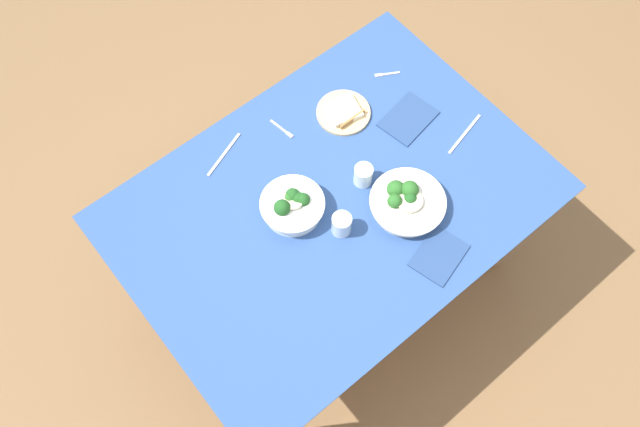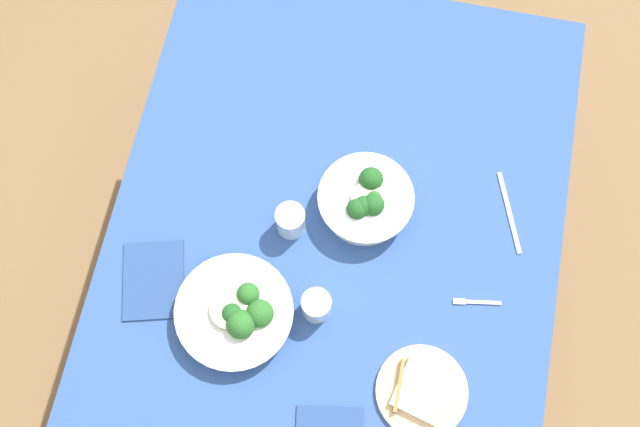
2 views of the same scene
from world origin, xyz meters
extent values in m
plane|color=brown|center=(0.00, 0.00, 0.00)|extent=(6.00, 6.00, 0.00)
cube|color=#2D4C84|center=(0.00, 0.00, 0.71)|extent=(1.44, 1.03, 0.01)
cube|color=#9E7547|center=(0.00, 0.00, 0.69)|extent=(1.39, 1.00, 0.02)
cylinder|color=#9E7547|center=(0.61, -0.40, 0.34)|extent=(0.07, 0.07, 0.68)
cylinder|color=#9E7547|center=(-0.61, 0.40, 0.34)|extent=(0.07, 0.07, 0.68)
cylinder|color=#9E7547|center=(0.61, 0.40, 0.34)|extent=(0.07, 0.07, 0.68)
cylinder|color=white|center=(-0.13, 0.06, 0.74)|extent=(0.20, 0.20, 0.05)
cylinder|color=white|center=(-0.13, 0.06, 0.77)|extent=(0.22, 0.22, 0.01)
sphere|color=#1E511E|center=(-0.10, 0.05, 0.78)|extent=(0.05, 0.05, 0.05)
sphere|color=#286023|center=(-0.12, 0.07, 0.78)|extent=(0.04, 0.04, 0.04)
sphere|color=#1E511E|center=(-0.17, 0.06, 0.78)|extent=(0.06, 0.06, 0.06)
sphere|color=#1E511E|center=(-0.11, 0.07, 0.78)|extent=(0.05, 0.05, 0.05)
sphere|color=#1E511E|center=(-0.09, 0.04, 0.78)|extent=(0.05, 0.05, 0.05)
cylinder|color=beige|center=(-0.12, 0.06, 0.78)|extent=(0.07, 0.07, 0.01)
cylinder|color=silver|center=(0.18, -0.18, 0.73)|extent=(0.23, 0.23, 0.04)
cylinder|color=silver|center=(0.18, -0.18, 0.75)|extent=(0.26, 0.26, 0.01)
sphere|color=#1E511E|center=(0.19, -0.18, 0.76)|extent=(0.05, 0.05, 0.05)
sphere|color=#286023|center=(0.18, -0.12, 0.76)|extent=(0.06, 0.06, 0.06)
sphere|color=#286023|center=(0.14, -0.15, 0.77)|extent=(0.05, 0.05, 0.05)
sphere|color=#286023|center=(0.21, -0.15, 0.77)|extent=(0.06, 0.06, 0.06)
cylinder|color=beige|center=(0.18, -0.18, 0.77)|extent=(0.09, 0.09, 0.01)
cylinder|color=#D6B27A|center=(0.26, 0.25, 0.72)|extent=(0.20, 0.20, 0.01)
cube|color=beige|center=(0.26, 0.25, 0.73)|extent=(0.14, 0.13, 0.02)
cube|color=#9E703D|center=(0.26, 0.20, 0.73)|extent=(0.11, 0.01, 0.02)
cylinder|color=silver|center=(-0.04, -0.10, 0.75)|extent=(0.07, 0.07, 0.08)
cylinder|color=silver|center=(0.13, -0.01, 0.75)|extent=(0.07, 0.07, 0.08)
cube|color=#B7B7BC|center=(0.04, 0.36, 0.71)|extent=(0.02, 0.08, 0.00)
cube|color=#B7B7BC|center=(0.05, 0.30, 0.71)|extent=(0.02, 0.03, 0.00)
cube|color=#B7B7BC|center=(0.52, 0.27, 0.71)|extent=(0.06, 0.04, 0.00)
cube|color=#B7B7BC|center=(0.48, 0.30, 0.71)|extent=(0.03, 0.03, 0.00)
cube|color=#B7B7BC|center=(-0.18, 0.39, 0.71)|extent=(0.19, 0.08, 0.00)
cube|color=#B7B7BC|center=(0.54, -0.09, 0.71)|extent=(0.20, 0.06, 0.00)
cube|color=navy|center=(0.43, 0.08, 0.71)|extent=(0.22, 0.17, 0.01)
cube|color=navy|center=(0.14, -0.38, 0.71)|extent=(0.21, 0.18, 0.01)
camera|label=1|loc=(-0.68, -0.76, 2.71)|focal=36.81mm
camera|label=2|loc=(0.47, 0.07, 2.40)|focal=43.17mm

